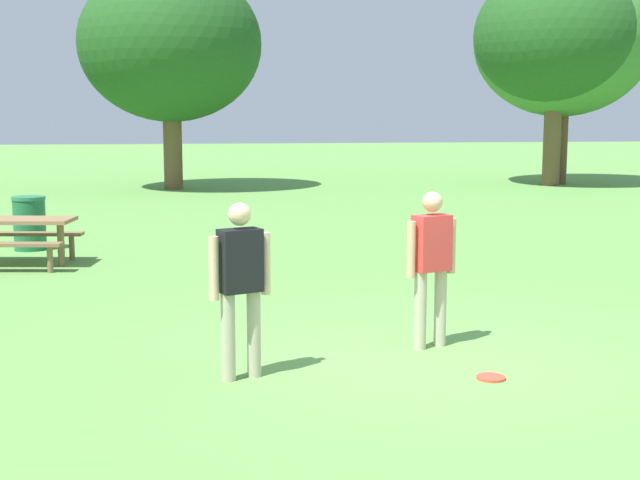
{
  "coord_description": "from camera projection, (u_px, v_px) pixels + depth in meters",
  "views": [
    {
      "loc": [
        -2.24,
        -8.11,
        2.45
      ],
      "look_at": [
        -0.84,
        1.64,
        1.0
      ],
      "focal_mm": 48.99,
      "sensor_mm": 36.0,
      "label": 1
    }
  ],
  "objects": [
    {
      "name": "tree_far_right",
      "position": [
        556.0,
        37.0,
        28.48
      ],
      "size": [
        5.35,
        5.35,
        7.17
      ],
      "color": "brown",
      "rests_on": "ground"
    },
    {
      "name": "tree_slender_mid",
      "position": [
        563.0,
        42.0,
        29.21
      ],
      "size": [
        5.92,
        5.92,
        7.31
      ],
      "color": "brown",
      "rests_on": "ground"
    },
    {
      "name": "ground_plane",
      "position": [
        428.0,
        362.0,
        8.62
      ],
      "size": [
        120.0,
        120.0,
        0.0
      ],
      "primitive_type": "plane",
      "color": "#609947"
    },
    {
      "name": "picnic_table_near",
      "position": [
        19.0,
        231.0,
        13.9
      ],
      "size": [
        1.89,
        1.66,
        0.77
      ],
      "color": "olive",
      "rests_on": "ground"
    },
    {
      "name": "trash_can_further_along",
      "position": [
        30.0,
        223.0,
        15.55
      ],
      "size": [
        0.59,
        0.59,
        0.96
      ],
      "color": "#1E663D",
      "rests_on": "ground"
    },
    {
      "name": "person_catcher",
      "position": [
        240.0,
        279.0,
        7.96
      ],
      "size": [
        0.57,
        0.35,
        1.64
      ],
      "color": "#B7AD93",
      "rests_on": "ground"
    },
    {
      "name": "tree_broad_center",
      "position": [
        170.0,
        44.0,
        27.19
      ],
      "size": [
        5.7,
        5.7,
        6.97
      ],
      "color": "brown",
      "rests_on": "ground"
    },
    {
      "name": "person_thrower",
      "position": [
        431.0,
        259.0,
        9.03
      ],
      "size": [
        0.57,
        0.35,
        1.64
      ],
      "color": "#B7AD93",
      "rests_on": "ground"
    },
    {
      "name": "frisbee",
      "position": [
        491.0,
        378.0,
        8.08
      ],
      "size": [
        0.27,
        0.27,
        0.03
      ],
      "primitive_type": "cylinder",
      "color": "#E04733",
      "rests_on": "ground"
    }
  ]
}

